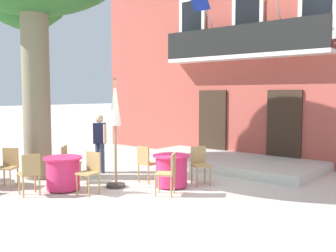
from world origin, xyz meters
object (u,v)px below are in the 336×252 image
(cafe_chair_middle_1, at_px, (168,171))
(cafe_chair_front_2, at_px, (8,165))
(cafe_table_near_tree, at_px, (63,173))
(cafe_chair_near_tree_1, at_px, (30,171))
(cafe_chair_middle_2, at_px, (200,162))
(pedestrian_near_entrance, at_px, (100,140))
(cafe_chair_middle_0, at_px, (146,161))
(cafe_chair_near_tree_2, at_px, (90,170))
(cafe_umbrella, at_px, (115,116))
(cafe_table_middle, at_px, (171,170))
(cafe_chair_near_tree_0, at_px, (69,161))

(cafe_chair_middle_1, distance_m, cafe_chair_front_2, 3.82)
(cafe_table_near_tree, xyz_separation_m, cafe_chair_near_tree_1, (-0.13, -0.74, 0.14))
(cafe_chair_middle_2, distance_m, pedestrian_near_entrance, 3.01)
(cafe_chair_middle_0, relative_size, cafe_chair_front_2, 1.00)
(cafe_chair_near_tree_2, bearing_deg, cafe_umbrella, 91.56)
(cafe_table_near_tree, distance_m, cafe_chair_middle_1, 2.43)
(cafe_table_middle, bearing_deg, cafe_chair_near_tree_0, -150.24)
(cafe_chair_middle_2, bearing_deg, cafe_table_middle, -116.69)
(cafe_chair_middle_1, relative_size, cafe_chair_front_2, 1.00)
(cafe_table_near_tree, bearing_deg, cafe_chair_middle_0, 61.74)
(cafe_chair_near_tree_1, distance_m, cafe_umbrella, 2.21)
(pedestrian_near_entrance, bearing_deg, cafe_table_near_tree, -64.06)
(cafe_chair_near_tree_2, height_order, cafe_table_middle, cafe_chair_near_tree_2)
(cafe_umbrella, bearing_deg, cafe_chair_middle_1, 9.23)
(cafe_chair_near_tree_1, xyz_separation_m, cafe_chair_middle_1, (2.25, 1.93, 0.00))
(cafe_table_middle, bearing_deg, cafe_table_near_tree, -133.12)
(cafe_umbrella, bearing_deg, cafe_chair_middle_0, 73.61)
(cafe_chair_middle_1, relative_size, cafe_umbrella, 0.36)
(cafe_chair_middle_0, bearing_deg, pedestrian_near_entrance, 177.62)
(cafe_table_middle, height_order, cafe_umbrella, cafe_umbrella)
(cafe_chair_near_tree_1, distance_m, cafe_chair_near_tree_2, 1.27)
(cafe_chair_middle_0, xyz_separation_m, cafe_umbrella, (-0.23, -0.79, 1.14))
(cafe_chair_front_2, bearing_deg, cafe_chair_middle_1, 28.63)
(cafe_chair_middle_0, bearing_deg, cafe_chair_near_tree_2, -97.79)
(cafe_table_middle, xyz_separation_m, cafe_chair_front_2, (-2.92, -2.45, 0.14))
(cafe_chair_middle_1, bearing_deg, cafe_chair_middle_0, 154.50)
(cafe_table_near_tree, relative_size, cafe_chair_middle_0, 0.95)
(cafe_chair_middle_0, relative_size, cafe_chair_middle_2, 1.00)
(cafe_chair_middle_1, bearing_deg, pedestrian_near_entrance, 168.01)
(cafe_table_middle, xyz_separation_m, cafe_umbrella, (-0.98, -0.85, 1.27))
(cafe_table_near_tree, xyz_separation_m, cafe_table_middle, (1.69, 1.81, 0.00))
(cafe_table_near_tree, distance_m, cafe_chair_front_2, 1.39)
(cafe_chair_near_tree_2, relative_size, cafe_chair_middle_1, 1.00)
(cafe_table_near_tree, height_order, cafe_chair_middle_2, cafe_chair_middle_2)
(cafe_chair_near_tree_2, height_order, cafe_chair_front_2, same)
(cafe_chair_near_tree_0, bearing_deg, cafe_table_near_tree, -45.29)
(cafe_chair_near_tree_1, height_order, cafe_table_middle, cafe_chair_near_tree_1)
(cafe_umbrella, height_order, pedestrian_near_entrance, cafe_umbrella)
(cafe_chair_near_tree_1, height_order, pedestrian_near_entrance, pedestrian_near_entrance)
(cafe_table_near_tree, xyz_separation_m, cafe_chair_middle_1, (2.12, 1.19, 0.14))
(cafe_chair_near_tree_0, distance_m, cafe_chair_front_2, 1.37)
(cafe_chair_near_tree_1, relative_size, pedestrian_near_entrance, 0.57)
(cafe_table_near_tree, distance_m, cafe_chair_middle_0, 1.99)
(cafe_chair_near_tree_2, distance_m, cafe_table_middle, 1.88)
(cafe_table_near_tree, bearing_deg, cafe_chair_near_tree_2, 15.15)
(cafe_chair_near_tree_1, height_order, cafe_chair_middle_0, same)
(cafe_chair_near_tree_2, bearing_deg, cafe_chair_front_2, -156.78)
(cafe_chair_near_tree_1, xyz_separation_m, cafe_chair_middle_2, (2.16, 3.22, 0.00))
(cafe_chair_middle_0, xyz_separation_m, cafe_chair_middle_1, (1.18, -0.56, 0.00))
(cafe_chair_near_tree_0, height_order, cafe_umbrella, cafe_umbrella)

